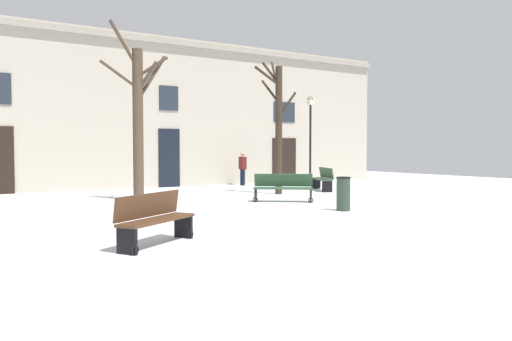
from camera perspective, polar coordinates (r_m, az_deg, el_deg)
name	(u,v)px	position (r m, az deg, el deg)	size (l,w,h in m)	color
ground_plane	(290,208)	(13.86, 3.96, -4.39)	(37.84, 37.84, 0.00)	white
building_facade	(167,111)	(22.11, -10.28, 6.82)	(23.65, 0.60, 6.58)	#BCB29E
tree_right_of_center	(138,118)	(16.18, -13.52, 6.01)	(2.22, 0.67, 5.68)	#4C3D2D
tree_left_of_center	(278,123)	(18.19, 2.57, 5.54)	(1.55, 1.92, 5.09)	#382B1E
streetlamp	(310,131)	(23.21, 6.34, 4.61)	(0.30, 0.30, 4.16)	black
litter_bin	(343,194)	(13.43, 10.11, -2.67)	(0.40, 0.40, 0.92)	#2D3D2D
bench_back_to_back_right	(155,218)	(8.66, -11.69, -5.46)	(1.68, 1.32, 0.90)	#51331E
bench_near_lamp	(283,187)	(15.51, 3.18, -1.98)	(1.79, 1.51, 0.89)	#2D4C33
bench_back_to_back_left	(323,178)	(19.98, 7.76, -0.92)	(1.21, 1.92, 0.93)	#2D4C33
person_near_bench	(243,167)	(22.54, -1.57, 0.42)	(0.23, 0.39, 1.55)	black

